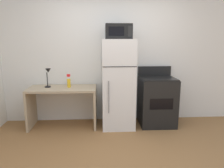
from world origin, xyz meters
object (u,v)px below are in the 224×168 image
(desk, at_px, (63,99))
(microwave, at_px, (118,32))
(desk_lamp, at_px, (48,75))
(spray_bottle, at_px, (69,82))
(refrigerator, at_px, (118,84))
(oven_range, at_px, (157,101))

(desk, distance_m, microwave, 1.61)
(desk, xyz_separation_m, desk_lamp, (-0.26, 0.04, 0.46))
(spray_bottle, bearing_deg, desk, -174.52)
(desk, relative_size, desk_lamp, 3.51)
(desk, xyz_separation_m, microwave, (1.03, -0.05, 1.23))
(desk_lamp, xyz_separation_m, refrigerator, (1.29, -0.06, -0.18))
(refrigerator, bearing_deg, desk, 178.45)
(desk_lamp, height_order, microwave, microwave)
(desk, relative_size, oven_range, 1.13)
(spray_bottle, height_order, oven_range, oven_range)
(spray_bottle, height_order, microwave, microwave)
(desk, relative_size, microwave, 2.69)
(desk_lamp, distance_m, spray_bottle, 0.40)
(oven_range, bearing_deg, microwave, -176.70)
(refrigerator, relative_size, microwave, 3.54)
(spray_bottle, bearing_deg, oven_range, -0.60)
(microwave, bearing_deg, desk, 177.28)
(desk_lamp, relative_size, oven_range, 0.32)
(desk_lamp, distance_m, microwave, 1.50)
(microwave, bearing_deg, refrigerator, 90.32)
(desk_lamp, xyz_separation_m, microwave, (1.29, -0.08, 0.77))
(desk, relative_size, spray_bottle, 4.97)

